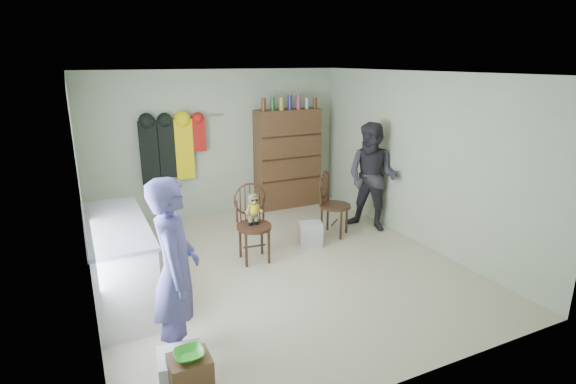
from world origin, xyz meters
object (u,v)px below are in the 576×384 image
chair_front (253,217)px  dresser (288,158)px  chair_far (331,201)px  counter (120,261)px

chair_front → dresser: dresser is taller
chair_far → dresser: bearing=48.1°
chair_front → chair_far: chair_front is taller
chair_front → dresser: size_ratio=0.51×
counter → chair_front: bearing=11.7°
chair_front → chair_far: 1.47m
counter → chair_far: size_ratio=1.82×
dresser → counter: bearing=-144.3°
counter → dresser: size_ratio=0.90×
chair_front → chair_far: bearing=18.6°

